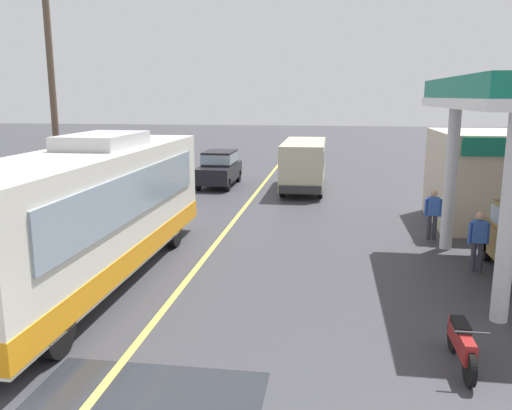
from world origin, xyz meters
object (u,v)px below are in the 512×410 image
(motorcycle_parked_forecourt, at_px, (461,343))
(pedestrian_by_shop, at_px, (433,212))
(minibus_opposing_lane, at_px, (304,161))
(pedestrian_near_pump, at_px, (478,238))
(car_trailing_behind_bus, at_px, (219,167))
(coach_bus_main, at_px, (90,215))

(motorcycle_parked_forecourt, bearing_deg, pedestrian_by_shop, 83.25)
(minibus_opposing_lane, xyz_separation_m, motorcycle_parked_forecourt, (3.68, -17.26, -1.03))
(minibus_opposing_lane, relative_size, pedestrian_near_pump, 3.69)
(minibus_opposing_lane, height_order, car_trailing_behind_bus, minibus_opposing_lane)
(pedestrian_near_pump, relative_size, pedestrian_by_shop, 1.00)
(pedestrian_by_shop, bearing_deg, minibus_opposing_lane, 118.28)
(coach_bus_main, relative_size, motorcycle_parked_forecourt, 6.13)
(coach_bus_main, height_order, motorcycle_parked_forecourt, coach_bus_main)
(minibus_opposing_lane, xyz_separation_m, pedestrian_by_shop, (4.69, -8.71, -0.54))
(motorcycle_parked_forecourt, relative_size, pedestrian_by_shop, 1.08)
(minibus_opposing_lane, height_order, pedestrian_by_shop, minibus_opposing_lane)
(pedestrian_near_pump, bearing_deg, motorcycle_parked_forecourt, -106.79)
(coach_bus_main, distance_m, pedestrian_near_pump, 10.14)
(coach_bus_main, distance_m, car_trailing_behind_bus, 14.74)
(minibus_opposing_lane, relative_size, car_trailing_behind_bus, 1.46)
(motorcycle_parked_forecourt, relative_size, car_trailing_behind_bus, 0.43)
(motorcycle_parked_forecourt, height_order, pedestrian_near_pump, pedestrian_near_pump)
(pedestrian_near_pump, height_order, car_trailing_behind_bus, car_trailing_behind_bus)
(minibus_opposing_lane, bearing_deg, coach_bus_main, -108.12)
(motorcycle_parked_forecourt, bearing_deg, minibus_opposing_lane, 102.03)
(minibus_opposing_lane, bearing_deg, car_trailing_behind_bus, 171.29)
(motorcycle_parked_forecourt, bearing_deg, car_trailing_behind_bus, 114.39)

